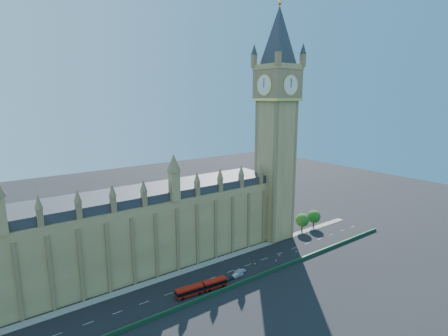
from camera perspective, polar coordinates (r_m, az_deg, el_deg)
ground at (r=124.51m, az=-0.48°, el=-17.02°), size 400.00×400.00×0.00m
palace_westminster at (r=125.96m, az=-16.00°, el=-10.19°), size 120.00×20.00×28.00m
elizabeth_tower at (r=144.81m, az=8.60°, el=9.44°), size 20.59×20.59×105.00m
bridge_parapet at (r=117.96m, az=2.22°, el=-18.44°), size 160.00×0.60×1.20m
kerb_north at (r=131.42m, az=-2.99°, el=-15.38°), size 160.00×3.00×0.16m
tree_east_near at (r=161.73m, az=12.69°, el=-8.22°), size 6.00×6.00×8.50m
tree_east_far at (r=167.57m, az=14.51°, el=-7.61°), size 6.00×6.00×8.50m
red_bus at (r=114.60m, az=-3.67°, el=-18.89°), size 17.17×4.11×2.89m
car_grey at (r=121.57m, az=0.99°, el=-17.38°), size 4.49×2.17×1.48m
car_silver at (r=123.08m, az=2.24°, el=-17.02°), size 4.47×1.88×1.44m
car_white at (r=125.42m, az=2.63°, el=-16.45°), size 4.91×2.15×1.41m
cone_a at (r=138.50m, az=9.05°, el=-13.91°), size 0.58×0.58×0.74m
cone_b at (r=131.15m, az=5.04°, el=-15.32°), size 0.60×0.60×0.77m
cone_c at (r=142.90m, az=11.71°, el=-13.19°), size 0.44×0.44×0.70m
cone_d at (r=134.51m, az=8.47°, el=-14.71°), size 0.54×0.54×0.67m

